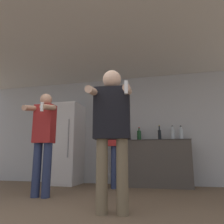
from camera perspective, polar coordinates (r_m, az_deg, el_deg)
wall_back at (r=5.36m, az=1.11°, el=-4.59°), size 7.00×0.06×2.55m
ceiling_slab at (r=4.21m, az=-4.08°, el=16.03°), size 7.00×3.74×0.05m
refrigerator at (r=5.32m, az=-11.70°, el=-8.03°), size 0.64×0.75×1.86m
counter at (r=4.89m, az=11.15°, el=-12.97°), size 1.52×0.58×0.97m
bottle_brown_liquor at (r=4.96m, az=7.11°, el=-6.07°), size 0.09×0.09×0.31m
bottle_clear_vodka at (r=4.93m, az=12.32°, el=-5.77°), size 0.07×0.07×0.34m
bottle_green_wine at (r=5.00m, az=3.84°, el=-6.25°), size 0.08×0.08×0.30m
bottle_dark_rum at (r=4.94m, az=17.62°, el=-5.48°), size 0.09×0.09×0.31m
bottle_amber_bourbon at (r=4.93m, az=15.57°, el=-5.64°), size 0.08×0.08×0.32m
person_woman_foreground at (r=2.58m, az=-0.03°, el=-3.65°), size 0.52×0.53×1.67m
person_man_side at (r=3.75m, az=-17.49°, el=-6.13°), size 0.40×0.49×1.67m
person_spectator_back at (r=4.50m, az=-0.84°, el=-6.58°), size 0.58×0.63×1.66m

